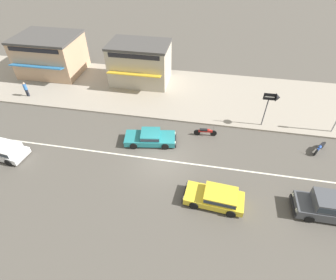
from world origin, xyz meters
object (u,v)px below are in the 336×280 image
at_px(arrow_signboard, 275,99).
at_px(sedan_teal_3, 150,137).
at_px(motorcycle_1, 206,132).
at_px(shopfront_mid_block, 51,54).
at_px(hatchback_yellow_5, 216,197).
at_px(motorcycle_0, 320,147).
at_px(hatchback_white_2, 4,150).
at_px(pedestrian_near_clock, 26,88).
at_px(shopfront_corner_warung, 140,63).
at_px(minivan_dark_grey_4, 333,206).

bearing_deg(arrow_signboard, sedan_teal_3, -158.15).
bearing_deg(motorcycle_1, arrow_signboard, 22.43).
height_order(sedan_teal_3, shopfront_mid_block, shopfront_mid_block).
relative_size(hatchback_yellow_5, arrow_signboard, 1.24).
bearing_deg(motorcycle_0, hatchback_yellow_5, -140.91).
distance_m(hatchback_white_2, hatchback_yellow_5, 16.74).
bearing_deg(sedan_teal_3, motorcycle_1, 21.14).
xyz_separation_m(hatchback_white_2, motorcycle_0, (24.72, 5.02, -0.17)).
distance_m(pedestrian_near_clock, shopfront_corner_warung, 12.10).
xyz_separation_m(minivan_dark_grey_4, shopfront_corner_warung, (-16.34, 14.63, 1.47)).
relative_size(motorcycle_0, motorcycle_1, 0.78).
xyz_separation_m(hatchback_yellow_5, arrow_signboard, (4.18, 9.10, 2.34)).
height_order(motorcycle_1, arrow_signboard, arrow_signboard).
distance_m(sedan_teal_3, hatchback_yellow_5, 7.67).
bearing_deg(hatchback_white_2, motorcycle_1, 19.12).
bearing_deg(shopfront_mid_block, sedan_teal_3, -36.04).
bearing_deg(arrow_signboard, motorcycle_0, -33.54).
height_order(hatchback_yellow_5, motorcycle_1, hatchback_yellow_5).
xyz_separation_m(hatchback_white_2, arrow_signboard, (20.85, 7.59, 2.34)).
xyz_separation_m(arrow_signboard, shopfront_mid_block, (-24.09, 6.39, -0.65)).
bearing_deg(arrow_signboard, shopfront_mid_block, 165.14).
relative_size(minivan_dark_grey_4, motorcycle_1, 2.20).
xyz_separation_m(sedan_teal_3, minivan_dark_grey_4, (12.92, -4.72, 0.31)).
distance_m(minivan_dark_grey_4, shopfront_corner_warung, 21.98).
xyz_separation_m(minivan_dark_grey_4, hatchback_yellow_5, (-7.23, -0.42, -0.25)).
bearing_deg(arrow_signboard, minivan_dark_grey_4, -70.63).
xyz_separation_m(sedan_teal_3, shopfront_mid_block, (-14.22, 10.35, 1.74)).
distance_m(hatchback_white_2, shopfront_mid_block, 14.44).
bearing_deg(shopfront_mid_block, arrow_signboard, -14.86).
xyz_separation_m(shopfront_corner_warung, shopfront_mid_block, (-10.80, 0.44, -0.04)).
bearing_deg(motorcycle_0, hatchback_white_2, -168.51).
height_order(hatchback_yellow_5, shopfront_mid_block, shopfront_mid_block).
height_order(sedan_teal_3, arrow_signboard, arrow_signboard).
relative_size(hatchback_white_2, shopfront_corner_warung, 0.63).
height_order(shopfront_corner_warung, shopfront_mid_block, shopfront_corner_warung).
xyz_separation_m(hatchback_yellow_5, motorcycle_1, (-1.21, 6.87, -0.17)).
bearing_deg(hatchback_yellow_5, motorcycle_1, 99.97).
height_order(minivan_dark_grey_4, motorcycle_0, minivan_dark_grey_4).
relative_size(minivan_dark_grey_4, pedestrian_near_clock, 2.78).
bearing_deg(shopfront_corner_warung, shopfront_mid_block, 177.66).
height_order(arrow_signboard, pedestrian_near_clock, arrow_signboard).
distance_m(motorcycle_0, arrow_signboard, 5.27).
bearing_deg(minivan_dark_grey_4, motorcycle_0, 82.40).
xyz_separation_m(motorcycle_0, shopfront_corner_warung, (-17.15, 8.51, 1.89)).
height_order(minivan_dark_grey_4, arrow_signboard, arrow_signboard).
height_order(minivan_dark_grey_4, pedestrian_near_clock, pedestrian_near_clock).
bearing_deg(minivan_dark_grey_4, shopfront_mid_block, 150.96).
distance_m(motorcycle_0, pedestrian_near_clock, 28.16).
distance_m(hatchback_white_2, pedestrian_near_clock, 8.88).
bearing_deg(shopfront_mid_block, shopfront_corner_warung, -2.34).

